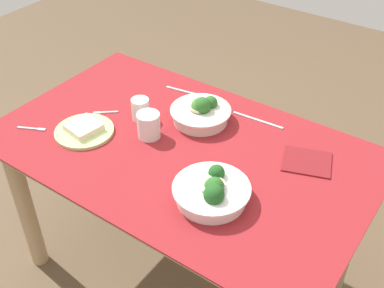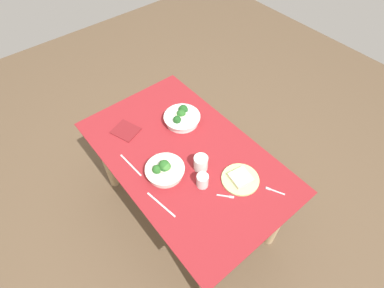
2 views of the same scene
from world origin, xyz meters
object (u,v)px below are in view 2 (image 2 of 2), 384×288
object	(u,v)px
broccoli_bowl_near	(165,170)
fork_by_near_bowl	(226,196)
table_knife_left	(131,165)
table_knife_right	(161,205)
water_glass_center	(203,181)
broccoli_bowl_far	(182,118)
water_glass_side	(201,163)
napkin_folded_upper	(126,131)
bread_side_plate	(240,179)
fork_by_far_bowl	(274,191)

from	to	relation	value
broccoli_bowl_near	fork_by_near_bowl	size ratio (longest dim) A/B	2.87
broccoli_bowl_near	table_knife_left	size ratio (longest dim) A/B	1.11
table_knife_right	fork_by_near_bowl	bearing A→B (deg)	-129.91
water_glass_center	broccoli_bowl_far	bearing A→B (deg)	155.09
water_glass_side	fork_by_near_bowl	world-z (taller)	water_glass_side
table_knife_right	napkin_folded_upper	world-z (taller)	napkin_folded_upper
broccoli_bowl_far	water_glass_side	xyz separation A→B (m)	(0.37, -0.15, 0.01)
bread_side_plate	water_glass_side	bearing A→B (deg)	-149.81
fork_by_far_bowl	fork_by_near_bowl	size ratio (longest dim) A/B	1.28
fork_by_far_bowl	table_knife_left	world-z (taller)	same
bread_side_plate	table_knife_right	size ratio (longest dim) A/B	1.02
fork_by_far_bowl	table_knife_right	world-z (taller)	same
fork_by_near_bowl	napkin_folded_upper	size ratio (longest dim) A/B	0.50
broccoli_bowl_near	fork_by_far_bowl	bearing A→B (deg)	40.01
broccoli_bowl_near	fork_by_near_bowl	bearing A→B (deg)	27.08
water_glass_center	napkin_folded_upper	size ratio (longest dim) A/B	0.53
water_glass_side	table_knife_right	world-z (taller)	water_glass_side
fork_by_near_bowl	water_glass_center	bearing A→B (deg)	159.67
broccoli_bowl_near	fork_by_far_bowl	distance (m)	0.63
broccoli_bowl_near	bread_side_plate	size ratio (longest dim) A/B	1.06
broccoli_bowl_far	fork_by_near_bowl	xyz separation A→B (m)	(0.60, -0.16, -0.03)
napkin_folded_upper	fork_by_far_bowl	bearing A→B (deg)	23.99
water_glass_center	bread_side_plate	bearing A→B (deg)	59.15
water_glass_side	fork_by_near_bowl	bearing A→B (deg)	-3.67
bread_side_plate	napkin_folded_upper	bearing A→B (deg)	-157.22
water_glass_side	bread_side_plate	bearing A→B (deg)	30.19
napkin_folded_upper	bread_side_plate	bearing A→B (deg)	22.78
fork_by_near_bowl	table_knife_left	xyz separation A→B (m)	(-0.51, -0.30, -0.00)
fork_by_far_bowl	table_knife_left	xyz separation A→B (m)	(-0.66, -0.53, -0.00)
water_glass_center	table_knife_left	distance (m)	0.45
table_knife_right	broccoli_bowl_far	bearing A→B (deg)	-57.14
water_glass_center	table_knife_right	bearing A→B (deg)	-99.98
broccoli_bowl_near	fork_by_far_bowl	size ratio (longest dim) A/B	2.24
broccoli_bowl_far	bread_side_plate	distance (m)	0.58
table_knife_left	napkin_folded_upper	size ratio (longest dim) A/B	1.28
broccoli_bowl_far	fork_by_far_bowl	world-z (taller)	broccoli_bowl_far
broccoli_bowl_near	table_knife_left	world-z (taller)	broccoli_bowl_near
broccoli_bowl_far	table_knife_left	bearing A→B (deg)	-78.81
broccoli_bowl_near	bread_side_plate	world-z (taller)	broccoli_bowl_near
broccoli_bowl_far	water_glass_center	distance (m)	0.51
water_glass_center	fork_by_near_bowl	bearing A→B (deg)	20.51
table_knife_right	fork_by_far_bowl	bearing A→B (deg)	-130.25
water_glass_side	table_knife_left	bearing A→B (deg)	-131.66
water_glass_center	fork_by_near_bowl	world-z (taller)	water_glass_center
water_glass_side	broccoli_bowl_far	bearing A→B (deg)	158.20
water_glass_center	table_knife_right	world-z (taller)	water_glass_center
broccoli_bowl_far	table_knife_left	xyz separation A→B (m)	(0.09, -0.46, -0.03)
broccoli_bowl_near	table_knife_right	world-z (taller)	broccoli_bowl_near
broccoli_bowl_near	fork_by_near_bowl	xyz separation A→B (m)	(0.34, 0.17, -0.04)
water_glass_center	fork_by_far_bowl	bearing A→B (deg)	44.90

